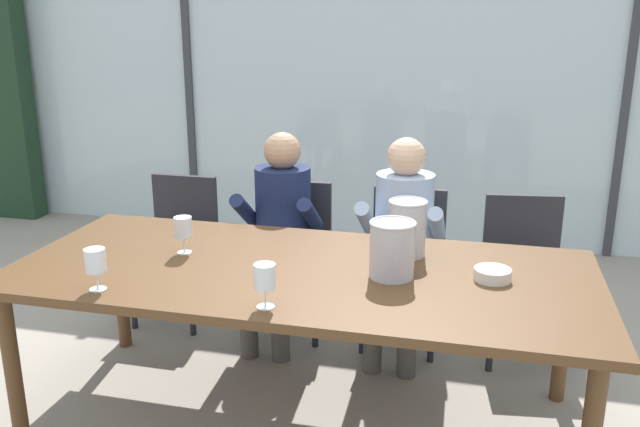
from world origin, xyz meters
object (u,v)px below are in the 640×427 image
at_px(chair_right_of_center, 523,264).
at_px(ice_bucket_primary, 407,227).
at_px(chair_left_of_center, 293,245).
at_px(chair_near_curtain, 180,237).
at_px(ice_bucket_secondary, 392,249).
at_px(wine_glass_by_left_taster, 183,229).
at_px(person_navy_polo, 280,224).
at_px(wine_glass_center_pour, 265,277).
at_px(tasting_bowl, 492,274).
at_px(person_pale_blue_shirt, 402,233).
at_px(chair_center, 406,254).
at_px(dining_table, 301,281).
at_px(wine_glass_near_bucket, 95,262).

height_order(chair_right_of_center, ice_bucket_primary, ice_bucket_primary).
xyz_separation_m(chair_left_of_center, ice_bucket_primary, (0.75, -0.69, 0.38)).
xyz_separation_m(chair_near_curtain, ice_bucket_secondary, (1.44, -0.95, 0.37)).
bearing_deg(chair_left_of_center, wine_glass_by_left_taster, -108.90).
bearing_deg(ice_bucket_secondary, chair_left_of_center, 126.41).
bearing_deg(chair_right_of_center, person_navy_polo, 177.94).
bearing_deg(person_navy_polo, ice_bucket_primary, -35.76).
height_order(chair_left_of_center, wine_glass_by_left_taster, wine_glass_by_left_taster).
relative_size(chair_right_of_center, wine_glass_by_left_taster, 4.98).
xyz_separation_m(ice_bucket_primary, wine_glass_center_pour, (-0.45, -0.71, -0.01)).
height_order(chair_right_of_center, wine_glass_by_left_taster, wine_glass_by_left_taster).
height_order(person_navy_polo, tasting_bowl, person_navy_polo).
height_order(person_navy_polo, ice_bucket_secondary, person_navy_polo).
bearing_deg(wine_glass_center_pour, ice_bucket_primary, 57.72).
distance_m(person_pale_blue_shirt, wine_glass_center_pour, 1.32).
xyz_separation_m(chair_near_curtain, tasting_bowl, (1.85, -0.89, 0.27)).
height_order(chair_center, person_navy_polo, person_navy_polo).
height_order(chair_center, person_pale_blue_shirt, person_pale_blue_shirt).
distance_m(chair_near_curtain, ice_bucket_secondary, 1.76).
distance_m(chair_right_of_center, wine_glass_by_left_taster, 1.85).
distance_m(ice_bucket_secondary, wine_glass_center_pour, 0.60).
relative_size(wine_glass_by_left_taster, wine_glass_center_pour, 1.00).
bearing_deg(chair_near_curtain, chair_left_of_center, 1.53).
height_order(dining_table, chair_center, chair_center).
distance_m(chair_left_of_center, person_navy_polo, 0.23).
distance_m(chair_center, ice_bucket_primary, 0.79).
distance_m(chair_left_of_center, tasting_bowl, 1.47).
relative_size(chair_near_curtain, wine_glass_near_bucket, 4.98).
height_order(chair_right_of_center, person_pale_blue_shirt, person_pale_blue_shirt).
bearing_deg(chair_center, chair_near_curtain, -178.27).
relative_size(chair_near_curtain, wine_glass_center_pour, 4.98).
distance_m(dining_table, person_navy_polo, 0.90).
relative_size(chair_right_of_center, person_pale_blue_shirt, 0.73).
bearing_deg(ice_bucket_secondary, wine_glass_by_left_taster, 176.35).
xyz_separation_m(chair_near_curtain, chair_center, (1.39, 0.02, 0.00)).
relative_size(dining_table, tasting_bowl, 16.39).
bearing_deg(wine_glass_center_pour, person_pale_blue_shirt, 73.90).
relative_size(person_navy_polo, wine_glass_by_left_taster, 6.82).
height_order(chair_left_of_center, chair_center, same).
bearing_deg(chair_center, person_navy_polo, -167.76).
bearing_deg(dining_table, chair_near_curtain, 137.67).
distance_m(tasting_bowl, wine_glass_center_pour, 0.97).
bearing_deg(dining_table, wine_glass_center_pour, -92.73).
bearing_deg(dining_table, chair_left_of_center, 108.11).
bearing_deg(wine_glass_near_bucket, chair_center, 52.15).
distance_m(person_navy_polo, ice_bucket_secondary, 1.13).
relative_size(person_pale_blue_shirt, ice_bucket_secondary, 4.87).
xyz_separation_m(ice_bucket_primary, ice_bucket_secondary, (-0.03, -0.28, -0.01)).
xyz_separation_m(person_navy_polo, ice_bucket_secondary, (0.75, -0.83, 0.20)).
bearing_deg(chair_near_curtain, person_navy_polo, -10.28).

